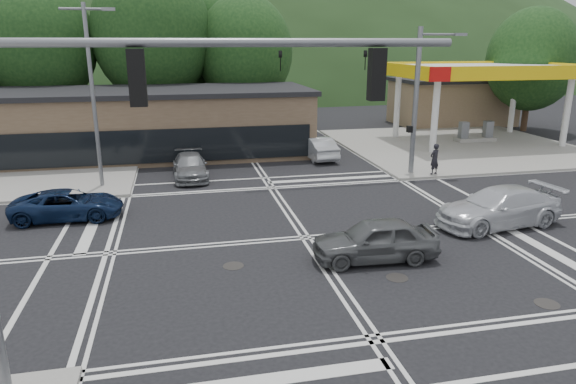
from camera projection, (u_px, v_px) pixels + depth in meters
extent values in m
plane|color=black|center=(306.00, 238.00, 19.66)|extent=(120.00, 120.00, 0.00)
cube|color=gray|center=(457.00, 146.00, 36.76)|extent=(16.00, 16.00, 0.15)
cube|color=gray|center=(1.00, 166.00, 30.65)|extent=(16.00, 16.00, 0.15)
cylinder|color=silver|center=(435.00, 117.00, 33.60)|extent=(0.44, 0.44, 5.00)
cylinder|color=silver|center=(397.00, 106.00, 39.22)|extent=(0.44, 0.44, 5.00)
cylinder|color=silver|center=(567.00, 113.00, 35.63)|extent=(0.44, 0.44, 5.00)
cylinder|color=silver|center=(513.00, 103.00, 41.26)|extent=(0.44, 0.44, 5.00)
cube|color=silver|center=(482.00, 70.00, 36.64)|extent=(12.00, 8.00, 0.60)
cube|color=yellow|center=(517.00, 73.00, 32.89)|extent=(12.20, 0.25, 0.90)
cube|color=yellow|center=(453.00, 67.00, 40.39)|extent=(12.20, 0.25, 0.90)
cube|color=yellow|center=(404.00, 71.00, 35.42)|extent=(0.25, 8.20, 0.90)
cube|color=yellow|center=(555.00, 69.00, 37.86)|extent=(0.25, 8.20, 0.90)
cube|color=red|center=(440.00, 74.00, 31.63)|extent=(1.40, 0.12, 0.90)
cube|color=gray|center=(475.00, 140.00, 38.06)|extent=(3.00, 1.00, 0.30)
cube|color=slate|center=(464.00, 131.00, 37.66)|extent=(0.60, 0.50, 1.30)
cube|color=slate|center=(488.00, 130.00, 38.07)|extent=(0.60, 0.50, 1.30)
cube|color=#846B4F|center=(452.00, 103.00, 46.65)|extent=(10.00, 6.00, 3.80)
cube|color=brown|center=(123.00, 125.00, 33.41)|extent=(24.00, 8.00, 4.00)
ellipsoid|color=#203718|center=(197.00, 79.00, 104.07)|extent=(252.00, 126.00, 140.00)
cylinder|color=#382619|center=(48.00, 108.00, 38.64)|extent=(0.50, 0.50, 4.84)
ellipsoid|color=black|center=(40.00, 43.00, 37.31)|extent=(8.00, 8.00, 9.20)
cylinder|color=#382619|center=(157.00, 103.00, 40.21)|extent=(0.50, 0.50, 5.28)
ellipsoid|color=black|center=(152.00, 34.00, 38.76)|extent=(9.00, 9.00, 10.35)
cylinder|color=#382619|center=(246.00, 106.00, 41.76)|extent=(0.50, 0.50, 4.40)
ellipsoid|color=black|center=(245.00, 51.00, 40.55)|extent=(7.60, 7.60, 8.74)
cylinder|color=#382619|center=(205.00, 99.00, 44.83)|extent=(0.50, 0.50, 4.84)
ellipsoid|color=black|center=(203.00, 43.00, 43.50)|extent=(8.40, 8.40, 9.66)
cylinder|color=#382619|center=(526.00, 107.00, 42.75)|extent=(0.50, 0.50, 3.96)
ellipsoid|color=black|center=(532.00, 59.00, 41.66)|extent=(7.20, 7.20, 8.28)
cylinder|color=slate|center=(93.00, 100.00, 25.11)|extent=(0.20, 0.20, 9.00)
cylinder|color=slate|center=(84.00, 9.00, 23.93)|extent=(2.20, 0.12, 0.12)
cube|color=slate|center=(108.00, 9.00, 24.15)|extent=(0.60, 0.25, 0.15)
cylinder|color=slate|center=(415.00, 103.00, 27.90)|extent=(0.28, 0.28, 8.00)
cylinder|color=slate|center=(338.00, 42.00, 26.08)|extent=(9.00, 0.16, 0.16)
imported|color=black|center=(365.00, 60.00, 26.64)|extent=(0.16, 0.20, 1.00)
imported|color=black|center=(280.00, 61.00, 25.72)|extent=(0.16, 0.20, 1.00)
cylinder|color=slate|center=(441.00, 34.00, 27.13)|extent=(2.40, 0.12, 0.12)
cube|color=slate|center=(460.00, 34.00, 27.36)|extent=(0.70, 0.30, 0.15)
cube|color=black|center=(409.00, 129.00, 28.24)|extent=(0.25, 0.30, 0.35)
cylinder|color=slate|center=(221.00, 43.00, 9.20)|extent=(9.00, 0.16, 0.16)
cube|color=black|center=(137.00, 78.00, 9.06)|extent=(0.30, 0.25, 1.00)
cube|color=black|center=(377.00, 75.00, 9.98)|extent=(0.30, 0.25, 1.00)
imported|color=#0E1D3D|center=(68.00, 205.00, 21.61)|extent=(4.50, 2.13, 1.24)
imported|color=#535557|center=(375.00, 240.00, 17.48)|extent=(4.37, 1.96, 1.46)
imported|color=silver|center=(499.00, 207.00, 20.79)|extent=(5.57, 2.85, 1.55)
imported|color=#B5B9BD|center=(317.00, 148.00, 32.85)|extent=(1.86, 4.42, 1.42)
imported|color=silver|center=(302.00, 136.00, 36.81)|extent=(1.83, 4.19, 1.40)
imported|color=slate|center=(190.00, 166.00, 28.18)|extent=(1.89, 4.48, 1.29)
imported|color=black|center=(435.00, 159.00, 28.29)|extent=(0.73, 0.62, 1.71)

